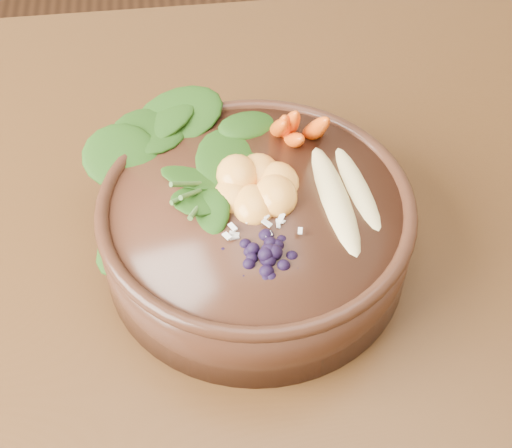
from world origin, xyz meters
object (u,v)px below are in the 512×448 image
object	(u,v)px
mandarin_cluster	(256,176)
blueberry_pile	(267,238)
dining_table	(442,267)
stoneware_bowl	(256,231)
kale_heap	(202,143)
banana_halves	(348,182)
carrot_cluster	(303,109)

from	to	relation	value
mandarin_cluster	blueberry_pile	xyz separation A→B (m)	(-0.00, -0.08, 0.00)
dining_table	stoneware_bowl	size ratio (longest dim) A/B	5.30
stoneware_bowl	kale_heap	distance (m)	0.10
stoneware_bowl	blueberry_pile	xyz separation A→B (m)	(0.00, -0.06, 0.06)
banana_halves	kale_heap	bearing A→B (deg)	156.45
banana_halves	blueberry_pile	size ratio (longest dim) A/B	1.22
carrot_cluster	banana_halves	world-z (taller)	carrot_cluster
stoneware_bowl	carrot_cluster	xyz separation A→B (m)	(0.06, 0.08, 0.08)
banana_halves	mandarin_cluster	size ratio (longest dim) A/B	1.78
mandarin_cluster	banana_halves	bearing A→B (deg)	-11.32
kale_heap	dining_table	bearing A→B (deg)	-6.96
carrot_cluster	kale_heap	bearing A→B (deg)	-169.49
blueberry_pile	dining_table	bearing A→B (deg)	22.53
dining_table	carrot_cluster	size ratio (longest dim) A/B	19.23
carrot_cluster	mandarin_cluster	xyz separation A→B (m)	(-0.05, -0.06, -0.02)
carrot_cluster	blueberry_pile	distance (m)	0.15
dining_table	kale_heap	xyz separation A→B (m)	(-0.27, 0.03, 0.20)
carrot_cluster	stoneware_bowl	bearing A→B (deg)	-123.69
dining_table	banana_halves	distance (m)	0.24
stoneware_bowl	mandarin_cluster	bearing A→B (deg)	82.09
stoneware_bowl	banana_halves	world-z (taller)	banana_halves
kale_heap	carrot_cluster	xyz separation A→B (m)	(0.10, 0.02, 0.02)
dining_table	carrot_cluster	xyz separation A→B (m)	(-0.17, 0.05, 0.22)
stoneware_bowl	carrot_cluster	distance (m)	0.13
banana_halves	blueberry_pile	bearing A→B (deg)	-141.51
dining_table	banana_halves	size ratio (longest dim) A/B	9.42
mandarin_cluster	blueberry_pile	world-z (taller)	blueberry_pile
stoneware_bowl	carrot_cluster	world-z (taller)	carrot_cluster
mandarin_cluster	stoneware_bowl	bearing A→B (deg)	-97.91
stoneware_bowl	mandarin_cluster	world-z (taller)	mandarin_cluster
dining_table	mandarin_cluster	size ratio (longest dim) A/B	16.72
banana_halves	mandarin_cluster	bearing A→B (deg)	170.25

